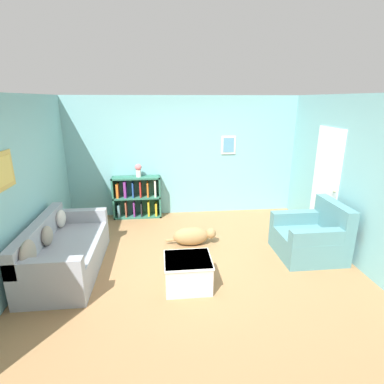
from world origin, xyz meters
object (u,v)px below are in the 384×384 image
at_px(bookshelf, 137,197).
at_px(vase, 138,170).
at_px(dog, 192,236).
at_px(couch, 64,252).
at_px(recliner_chair, 312,237).
at_px(coffee_table, 188,272).

height_order(bookshelf, vase, vase).
relative_size(bookshelf, dog, 1.12).
bearing_deg(couch, bookshelf, 65.63).
relative_size(couch, vase, 6.77).
distance_m(recliner_chair, dog, 2.03).
bearing_deg(dog, vase, 124.58).
relative_size(couch, dog, 2.03).
relative_size(recliner_chair, dog, 1.07).
xyz_separation_m(coffee_table, vase, (-0.81, 2.71, 0.85)).
relative_size(couch, bookshelf, 1.82).
xyz_separation_m(couch, dog, (2.03, 0.64, -0.13)).
bearing_deg(recliner_chair, bookshelf, 145.71).
xyz_separation_m(couch, vase, (1.02, 2.10, 0.77)).
height_order(coffee_table, vase, vase).
distance_m(coffee_table, vase, 2.95).
relative_size(bookshelf, recliner_chair, 1.05).
bearing_deg(recliner_chair, couch, -179.07).
bearing_deg(coffee_table, bookshelf, 107.70).
distance_m(dog, vase, 1.99).
relative_size(coffee_table, dog, 0.70).
relative_size(couch, coffee_table, 2.92).
bearing_deg(bookshelf, coffee_table, -72.30).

